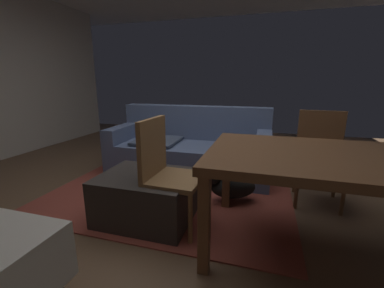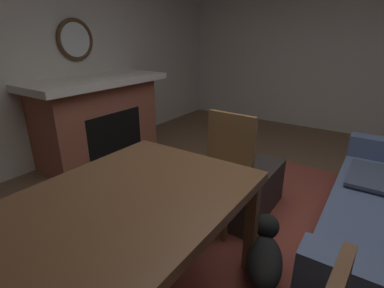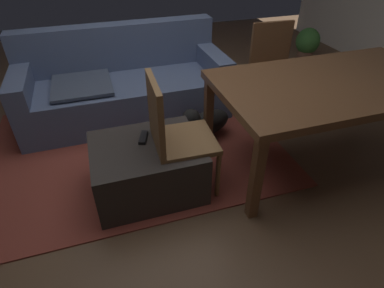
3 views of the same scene
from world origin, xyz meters
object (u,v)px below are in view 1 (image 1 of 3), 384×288
(couch, at_px, (190,150))
(ottoman_coffee_table, at_px, (147,197))
(dining_chair_west, at_px, (165,167))
(tv_remote, at_px, (151,170))
(dining_table, at_px, (347,165))
(small_dog, at_px, (230,185))
(dining_chair_north, at_px, (320,151))

(couch, relative_size, ottoman_coffee_table, 2.62)
(ottoman_coffee_table, relative_size, dining_chair_west, 0.86)
(tv_remote, relative_size, dining_table, 0.09)
(ottoman_coffee_table, bearing_deg, dining_table, -1.37)
(ottoman_coffee_table, relative_size, dining_table, 0.43)
(tv_remote, height_order, small_dog, tv_remote)
(dining_chair_west, distance_m, small_dog, 0.81)
(tv_remote, height_order, dining_chair_north, dining_chair_north)
(dining_chair_west, bearing_deg, dining_chair_north, 34.27)
(dining_table, relative_size, dining_chair_west, 2.01)
(couch, bearing_deg, ottoman_coffee_table, -90.56)
(dining_chair_west, bearing_deg, couch, 97.91)
(couch, bearing_deg, dining_table, -41.18)
(dining_table, height_order, dining_chair_north, dining_chair_north)
(couch, distance_m, tv_remote, 1.20)
(ottoman_coffee_table, bearing_deg, dining_chair_north, 29.80)
(tv_remote, relative_size, dining_chair_north, 0.17)
(couch, distance_m, dining_table, 2.04)
(dining_chair_west, bearing_deg, dining_table, -0.15)
(couch, distance_m, dining_chair_north, 1.58)
(tv_remote, bearing_deg, dining_chair_west, -13.59)
(dining_chair_west, bearing_deg, tv_remote, 147.16)
(small_dog, bearing_deg, dining_chair_north, 21.37)
(couch, height_order, small_dog, couch)
(tv_remote, bearing_deg, small_dog, 53.24)
(dining_chair_west, xyz_separation_m, dining_chair_north, (1.33, 0.91, 0.00))
(dining_chair_north, height_order, small_dog, dining_chair_north)
(dining_chair_north, bearing_deg, small_dog, -158.63)
(dining_table, bearing_deg, dining_chair_north, 89.70)
(ottoman_coffee_table, height_order, dining_chair_north, dining_chair_north)
(dining_table, xyz_separation_m, small_dog, (-0.86, 0.57, -0.49))
(ottoman_coffee_table, distance_m, tv_remote, 0.24)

